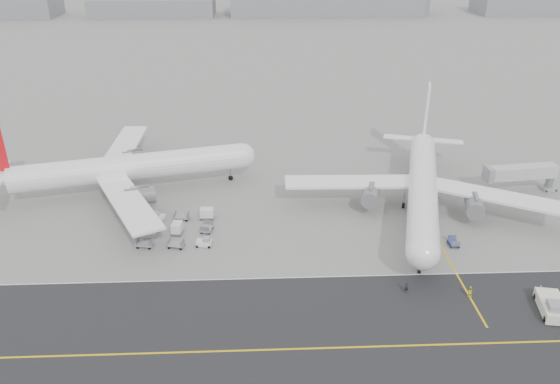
{
  "coord_description": "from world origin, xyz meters",
  "views": [
    {
      "loc": [
        -0.82,
        -72.08,
        49.97
      ],
      "look_at": [
        2.73,
        12.0,
        7.88
      ],
      "focal_mm": 35.0,
      "sensor_mm": 36.0,
      "label": 1
    }
  ],
  "objects_px": {
    "jet_bridge": "(521,173)",
    "ground_crew_a": "(406,287)",
    "ground_crew_b": "(470,292)",
    "pushback_tug": "(552,306)",
    "airliner_a": "(124,168)",
    "airliner_b": "(423,185)"
  },
  "relations": [
    {
      "from": "airliner_a",
      "to": "jet_bridge",
      "type": "relative_size",
      "value": 3.34
    },
    {
      "from": "airliner_a",
      "to": "ground_crew_b",
      "type": "distance_m",
      "value": 68.78
    },
    {
      "from": "airliner_b",
      "to": "ground_crew_b",
      "type": "xyz_separation_m",
      "value": [
        0.03,
        -26.81,
        -4.43
      ]
    },
    {
      "from": "airliner_a",
      "to": "ground_crew_a",
      "type": "distance_m",
      "value": 60.52
    },
    {
      "from": "pushback_tug",
      "to": "ground_crew_b",
      "type": "bearing_deg",
      "value": 169.73
    },
    {
      "from": "ground_crew_b",
      "to": "pushback_tug",
      "type": "bearing_deg",
      "value": 166.41
    },
    {
      "from": "jet_bridge",
      "to": "ground_crew_a",
      "type": "distance_m",
      "value": 45.17
    },
    {
      "from": "airliner_a",
      "to": "airliner_b",
      "type": "relative_size",
      "value": 1.02
    },
    {
      "from": "airliner_a",
      "to": "ground_crew_a",
      "type": "xyz_separation_m",
      "value": [
        48.68,
        -35.68,
        -4.47
      ]
    },
    {
      "from": "pushback_tug",
      "to": "ground_crew_b",
      "type": "distance_m",
      "value": 11.17
    },
    {
      "from": "ground_crew_a",
      "to": "jet_bridge",
      "type": "bearing_deg",
      "value": 35.57
    },
    {
      "from": "airliner_b",
      "to": "pushback_tug",
      "type": "relative_size",
      "value": 5.79
    },
    {
      "from": "pushback_tug",
      "to": "ground_crew_b",
      "type": "height_order",
      "value": "pushback_tug"
    },
    {
      "from": "jet_bridge",
      "to": "ground_crew_a",
      "type": "height_order",
      "value": "jet_bridge"
    },
    {
      "from": "ground_crew_a",
      "to": "ground_crew_b",
      "type": "relative_size",
      "value": 1.03
    },
    {
      "from": "airliner_a",
      "to": "ground_crew_a",
      "type": "relative_size",
      "value": 29.38
    },
    {
      "from": "pushback_tug",
      "to": "jet_bridge",
      "type": "height_order",
      "value": "jet_bridge"
    },
    {
      "from": "jet_bridge",
      "to": "ground_crew_a",
      "type": "xyz_separation_m",
      "value": [
        -31.3,
        -32.4,
        -3.24
      ]
    },
    {
      "from": "ground_crew_a",
      "to": "ground_crew_b",
      "type": "bearing_deg",
      "value": -19.1
    },
    {
      "from": "airliner_b",
      "to": "airliner_a",
      "type": "bearing_deg",
      "value": -174.51
    },
    {
      "from": "airliner_a",
      "to": "airliner_b",
      "type": "distance_m",
      "value": 58.64
    },
    {
      "from": "airliner_a",
      "to": "jet_bridge",
      "type": "distance_m",
      "value": 80.06
    }
  ]
}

